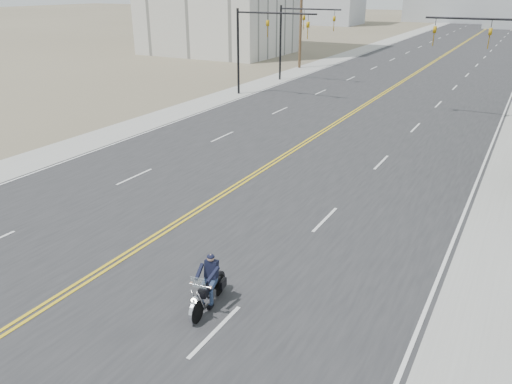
% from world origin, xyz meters
% --- Properties ---
extents(road, '(20.00, 200.00, 0.01)m').
position_xyz_m(road, '(0.00, 70.00, 0.01)').
color(road, '#303033').
rests_on(road, ground).
extents(sidewalk_left, '(3.00, 200.00, 0.01)m').
position_xyz_m(sidewalk_left, '(-11.50, 70.00, 0.01)').
color(sidewalk_left, '#A5A5A0').
rests_on(sidewalk_left, ground).
extents(traffic_mast_left, '(7.10, 0.26, 7.00)m').
position_xyz_m(traffic_mast_left, '(-8.98, 32.00, 4.94)').
color(traffic_mast_left, black).
rests_on(traffic_mast_left, ground).
extents(traffic_mast_right, '(7.10, 0.26, 7.00)m').
position_xyz_m(traffic_mast_right, '(8.98, 32.00, 4.94)').
color(traffic_mast_right, black).
rests_on(traffic_mast_right, ground).
extents(traffic_mast_far, '(6.10, 0.26, 7.00)m').
position_xyz_m(traffic_mast_far, '(-9.31, 40.00, 4.87)').
color(traffic_mast_far, black).
rests_on(traffic_mast_far, ground).
extents(utility_pole_left, '(2.20, 0.30, 10.50)m').
position_xyz_m(utility_pole_left, '(-12.50, 48.00, 5.48)').
color(utility_pole_left, brown).
rests_on(utility_pole_left, ground).
extents(motorcyclist, '(1.17, 2.17, 1.61)m').
position_xyz_m(motorcyclist, '(4.20, 4.85, 0.81)').
color(motorcyclist, black).
rests_on(motorcyclist, ground).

